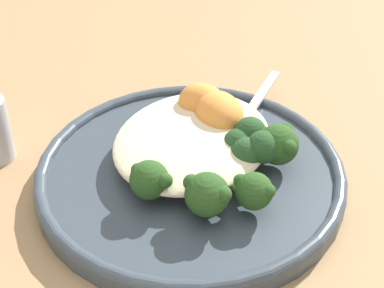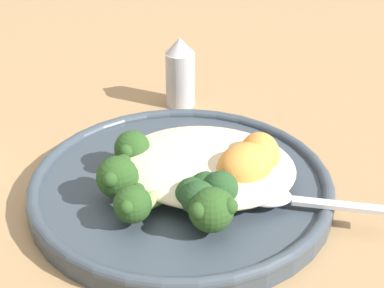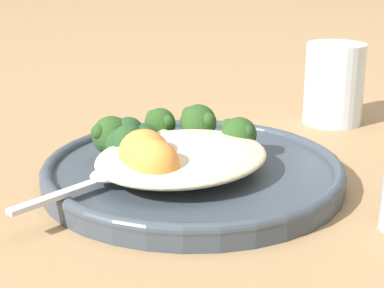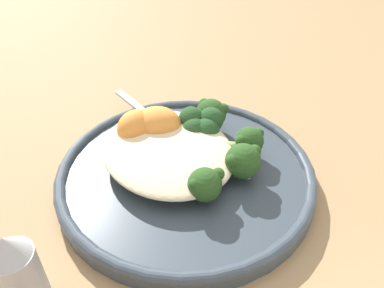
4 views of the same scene
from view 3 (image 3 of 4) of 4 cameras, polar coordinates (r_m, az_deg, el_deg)
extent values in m
plane|color=#9E7A51|center=(0.59, 2.06, -3.31)|extent=(4.00, 4.00, 0.00)
cylinder|color=#38424C|center=(0.58, 0.08, -2.76)|extent=(0.27, 0.27, 0.02)
torus|color=#38424C|center=(0.58, 0.08, -2.03)|extent=(0.27, 0.27, 0.01)
ellipsoid|color=beige|center=(0.56, -1.12, -1.04)|extent=(0.16, 0.13, 0.02)
ellipsoid|color=#8EB25B|center=(0.58, 1.36, -0.60)|extent=(0.08, 0.02, 0.02)
sphere|color=#284C1E|center=(0.60, 4.05, 0.90)|extent=(0.03, 0.03, 0.03)
sphere|color=#284C1E|center=(0.61, 3.20, 1.69)|extent=(0.01, 0.01, 0.01)
sphere|color=#284C1E|center=(0.59, 4.95, 1.15)|extent=(0.01, 0.01, 0.01)
ellipsoid|color=#8EB25B|center=(0.58, -0.30, -0.74)|extent=(0.09, 0.08, 0.01)
sphere|color=#284C1E|center=(0.63, 0.56, 1.91)|extent=(0.04, 0.04, 0.04)
sphere|color=#284C1E|center=(0.64, -0.30, 2.73)|extent=(0.01, 0.01, 0.01)
sphere|color=#284C1E|center=(0.62, 1.44, 2.20)|extent=(0.01, 0.01, 0.01)
ellipsoid|color=#8EB25B|center=(0.60, -1.74, -0.05)|extent=(0.05, 0.09, 0.02)
sphere|color=#284C1E|center=(0.63, -2.91, 1.81)|extent=(0.03, 0.03, 0.03)
sphere|color=#284C1E|center=(0.64, -3.61, 2.51)|extent=(0.01, 0.01, 0.01)
sphere|color=#284C1E|center=(0.62, -2.22, 2.05)|extent=(0.01, 0.01, 0.01)
ellipsoid|color=#8EB25B|center=(0.57, -2.54, -0.76)|extent=(0.06, 0.11, 0.02)
sphere|color=#284C1E|center=(0.59, -7.16, 0.75)|extent=(0.04, 0.04, 0.04)
sphere|color=#284C1E|center=(0.60, -7.30, 1.72)|extent=(0.01, 0.01, 0.01)
sphere|color=#284C1E|center=(0.58, -8.32, 1.06)|extent=(0.01, 0.01, 0.01)
sphere|color=#284C1E|center=(0.59, -5.93, 1.21)|extent=(0.01, 0.01, 0.01)
ellipsoid|color=orange|center=(0.51, -3.45, -1.73)|extent=(0.05, 0.05, 0.04)
ellipsoid|color=orange|center=(0.54, -4.27, -0.88)|extent=(0.07, 0.07, 0.04)
sphere|color=#234723|center=(0.59, -4.35, 0.39)|extent=(0.03, 0.03, 0.03)
sphere|color=#234723|center=(0.59, -5.67, 1.02)|extent=(0.03, 0.03, 0.03)
sphere|color=#234723|center=(0.58, -6.45, 0.11)|extent=(0.03, 0.03, 0.03)
sphere|color=#234723|center=(0.57, -5.65, 0.34)|extent=(0.03, 0.03, 0.03)
sphere|color=#234723|center=(0.58, -4.31, -0.04)|extent=(0.03, 0.03, 0.03)
cube|color=silver|center=(0.51, -12.23, -4.65)|extent=(0.08, 0.02, 0.00)
ellipsoid|color=silver|center=(0.54, -6.91, -2.56)|extent=(0.05, 0.04, 0.01)
cylinder|color=silver|center=(0.78, 12.52, 5.27)|extent=(0.07, 0.07, 0.09)
camera|label=1|loc=(0.98, 8.95, 27.50)|focal=60.00mm
camera|label=2|loc=(0.89, -30.02, 23.93)|focal=60.00mm
camera|label=4|loc=(0.67, 28.33, 21.74)|focal=35.00mm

